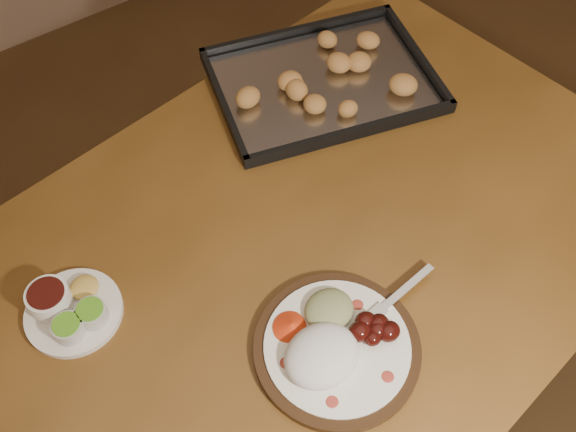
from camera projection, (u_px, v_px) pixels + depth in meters
ground at (386, 419)px, 1.72m from camera, size 4.00×4.00×0.00m
dining_table at (277, 291)px, 1.21m from camera, size 1.62×1.11×0.75m
dinner_plate at (333, 345)px, 1.02m from camera, size 0.36×0.27×0.06m
condiment_saucer at (69, 309)px, 1.06m from camera, size 0.16×0.16×0.05m
baking_tray at (323, 80)px, 1.37m from camera, size 0.53×0.45×0.05m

